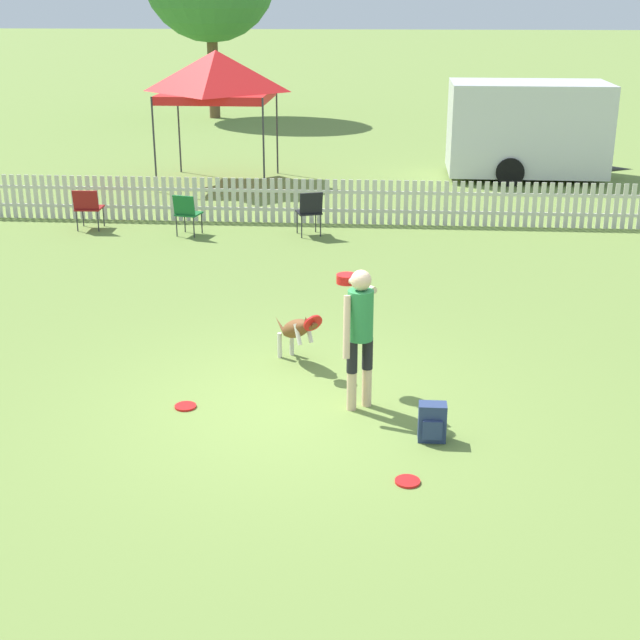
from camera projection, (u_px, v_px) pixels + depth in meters
ground_plane at (296, 406)px, 9.99m from camera, size 240.00×240.00×0.00m
handler_person at (359, 321)px, 9.67m from camera, size 0.50×1.07×1.60m
leaping_dog at (297, 329)px, 10.96m from camera, size 0.71×0.94×0.79m
frisbee_near_handler at (408, 481)px, 8.41m from camera, size 0.24×0.24×0.02m
frisbee_near_dog at (185, 406)px, 9.95m from camera, size 0.24×0.24×0.02m
backpack_on_grass at (432, 422)px, 9.15m from camera, size 0.29×0.22×0.41m
picket_fence at (339, 202)px, 17.83m from camera, size 17.68×0.04×0.90m
folding_chair_blue_left at (88, 206)px, 17.34m from camera, size 0.51×0.53×0.81m
folding_chair_center at (310, 209)px, 16.87m from camera, size 0.56×0.58×0.87m
folding_chair_green_right at (187, 211)px, 16.90m from camera, size 0.51×0.53×0.81m
canopy_tent_main at (216, 75)px, 21.11m from camera, size 2.59×2.59×3.14m
equipment_trailer at (527, 128)px, 22.13m from camera, size 4.64×2.44×2.35m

